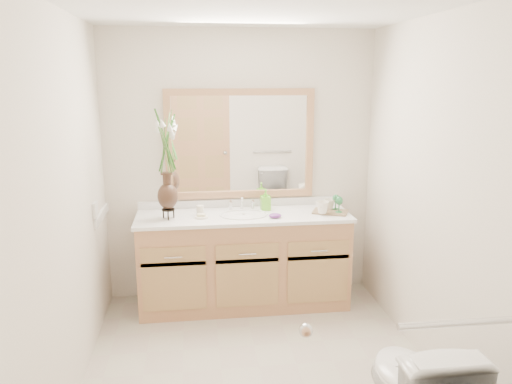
{
  "coord_description": "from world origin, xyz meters",
  "views": [
    {
      "loc": [
        -0.42,
        -3.11,
        1.99
      ],
      "look_at": [
        0.06,
        0.65,
        1.11
      ],
      "focal_mm": 35.0,
      "sensor_mm": 36.0,
      "label": 1
    }
  ],
  "objects": [
    {
      "name": "counter",
      "position": [
        0.0,
        1.01,
        0.82
      ],
      "size": [
        1.84,
        0.57,
        0.03
      ],
      "primitive_type": "cube",
      "color": "white",
      "rests_on": "vanity"
    },
    {
      "name": "goblet_back",
      "position": [
        0.82,
        1.03,
        0.93
      ],
      "size": [
        0.06,
        0.06,
        0.13
      ],
      "color": "#27753E",
      "rests_on": "tray"
    },
    {
      "name": "purple_dish",
      "position": [
        0.25,
        0.88,
        0.85
      ],
      "size": [
        0.12,
        0.1,
        0.04
      ],
      "primitive_type": "ellipsoid",
      "rotation": [
        0.0,
        0.0,
        0.16
      ],
      "color": "#65297B",
      "rests_on": "counter"
    },
    {
      "name": "mug_right",
      "position": [
        0.76,
        1.04,
        0.89
      ],
      "size": [
        0.13,
        0.13,
        0.1
      ],
      "primitive_type": "imported",
      "rotation": [
        0.0,
        0.0,
        0.62
      ],
      "color": "silver",
      "rests_on": "tray"
    },
    {
      "name": "tray",
      "position": [
        0.76,
        0.98,
        0.84
      ],
      "size": [
        0.35,
        0.3,
        0.01
      ],
      "primitive_type": "cube",
      "rotation": [
        0.0,
        0.0,
        -0.42
      ],
      "color": "brown",
      "rests_on": "counter"
    },
    {
      "name": "switch_plate",
      "position": [
        -1.19,
        0.76,
        0.98
      ],
      "size": [
        0.02,
        0.12,
        0.12
      ],
      "primitive_type": "cube",
      "color": "white",
      "rests_on": "wall_left"
    },
    {
      "name": "mirror",
      "position": [
        0.0,
        1.28,
        1.41
      ],
      "size": [
        1.32,
        0.04,
        0.97
      ],
      "color": "white",
      "rests_on": "wall_back"
    },
    {
      "name": "goblet_front",
      "position": [
        0.82,
        0.93,
        0.94
      ],
      "size": [
        0.06,
        0.06,
        0.14
      ],
      "color": "#27753E",
      "rests_on": "tray"
    },
    {
      "name": "wall_right",
      "position": [
        1.2,
        0.0,
        1.2
      ],
      "size": [
        0.02,
        2.6,
        2.4
      ],
      "primitive_type": "cube",
      "color": "silver",
      "rests_on": "floor"
    },
    {
      "name": "ceiling",
      "position": [
        0.0,
        0.0,
        2.4
      ],
      "size": [
        2.4,
        2.6,
        0.02
      ],
      "primitive_type": "cube",
      "color": "white",
      "rests_on": "wall_back"
    },
    {
      "name": "sink",
      "position": [
        0.0,
        1.0,
        0.78
      ],
      "size": [
        0.38,
        0.34,
        0.23
      ],
      "color": "white",
      "rests_on": "counter"
    },
    {
      "name": "wall_front",
      "position": [
        0.0,
        -1.3,
        1.2
      ],
      "size": [
        2.4,
        0.02,
        2.4
      ],
      "primitive_type": "cube",
      "color": "silver",
      "rests_on": "floor"
    },
    {
      "name": "grab_bar",
      "position": [
        0.7,
        -1.27,
        0.95
      ],
      "size": [
        0.55,
        0.03,
        0.03
      ],
      "primitive_type": "cylinder",
      "rotation": [
        0.0,
        1.57,
        0.0
      ],
      "color": "silver",
      "rests_on": "wall_front"
    },
    {
      "name": "tumbler",
      "position": [
        -0.37,
        1.06,
        0.87
      ],
      "size": [
        0.06,
        0.06,
        0.08
      ],
      "primitive_type": "cylinder",
      "color": "silver",
      "rests_on": "counter"
    },
    {
      "name": "mug_left",
      "position": [
        0.67,
        0.92,
        0.9
      ],
      "size": [
        0.11,
        0.11,
        0.11
      ],
      "primitive_type": "imported",
      "rotation": [
        0.0,
        0.0,
        -0.02
      ],
      "color": "silver",
      "rests_on": "tray"
    },
    {
      "name": "wall_left",
      "position": [
        -1.2,
        0.0,
        1.2
      ],
      "size": [
        0.02,
        2.6,
        2.4
      ],
      "primitive_type": "cube",
      "color": "silver",
      "rests_on": "floor"
    },
    {
      "name": "vanity",
      "position": [
        0.0,
        1.01,
        0.4
      ],
      "size": [
        1.8,
        0.55,
        0.8
      ],
      "color": "tan",
      "rests_on": "floor"
    },
    {
      "name": "flower_vase",
      "position": [
        -0.64,
        0.97,
        1.38
      ],
      "size": [
        0.2,
        0.2,
        0.81
      ],
      "rotation": [
        0.0,
        0.0,
        0.16
      ],
      "color": "black",
      "rests_on": "counter"
    },
    {
      "name": "wall_back",
      "position": [
        0.0,
        1.3,
        1.2
      ],
      "size": [
        2.4,
        0.02,
        2.4
      ],
      "primitive_type": "cube",
      "color": "silver",
      "rests_on": "floor"
    },
    {
      "name": "soap_bottle",
      "position": [
        0.21,
        1.14,
        0.91
      ],
      "size": [
        0.08,
        0.08,
        0.17
      ],
      "primitive_type": "imported",
      "rotation": [
        0.0,
        0.0,
        0.04
      ],
      "color": "#6DD331",
      "rests_on": "counter"
    },
    {
      "name": "door",
      "position": [
        -0.3,
        -1.29,
        1.0
      ],
      "size": [
        0.8,
        0.03,
        2.0
      ],
      "primitive_type": "cube",
      "color": "tan",
      "rests_on": "floor"
    },
    {
      "name": "soap_dish",
      "position": [
        -0.36,
        0.95,
        0.84
      ],
      "size": [
        0.11,
        0.11,
        0.04
      ],
      "color": "silver",
      "rests_on": "counter"
    },
    {
      "name": "floor",
      "position": [
        0.0,
        0.0,
        0.0
      ],
      "size": [
        2.6,
        2.6,
        0.0
      ],
      "primitive_type": "plane",
      "color": "beige",
      "rests_on": "ground"
    }
  ]
}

